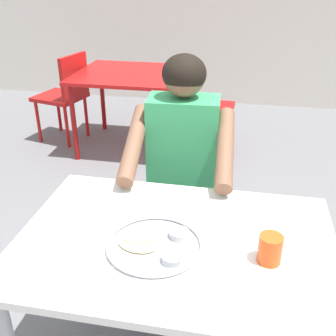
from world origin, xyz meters
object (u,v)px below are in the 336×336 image
table_foreground (175,257)px  thali_tray (155,245)px  diner_foreground (181,163)px  table_background_red (130,81)px  drinking_cup (270,248)px  chair_foreground (185,187)px  chair_red_left (66,92)px  chair_red_right (202,101)px

table_foreground → thali_tray: bearing=-135.8°
diner_foreground → table_background_red: bearing=113.3°
thali_tray → drinking_cup: drinking_cup is taller
table_foreground → chair_foreground: size_ratio=1.35×
chair_foreground → thali_tray: bearing=-88.1°
table_background_red → chair_red_left: 0.66m
thali_tray → diner_foreground: (-0.02, 0.65, -0.01)m
table_foreground → drinking_cup: 0.35m
drinking_cup → chair_foreground: bearing=115.1°
thali_tray → chair_foreground: size_ratio=0.40×
thali_tray → chair_red_right: (-0.11, 2.38, -0.25)m
table_foreground → chair_red_left: 2.79m
diner_foreground → chair_red_left: (-1.39, 1.77, -0.24)m
table_foreground → diner_foreground: (-0.08, 0.59, 0.08)m
chair_foreground → chair_red_left: chair_red_left is taller
chair_foreground → diner_foreground: (0.01, -0.22, 0.25)m
diner_foreground → table_foreground: bearing=-82.6°
chair_foreground → diner_foreground: bearing=-87.5°
table_background_red → chair_red_left: size_ratio=1.11×
diner_foreground → chair_red_right: 1.75m
thali_tray → chair_red_right: 2.39m
thali_tray → diner_foreground: 0.65m
thali_tray → table_background_red: bearing=107.9°
table_foreground → drinking_cup: (0.32, -0.06, 0.13)m
thali_tray → table_background_red: (-0.77, 2.39, -0.10)m
table_background_red → thali_tray: bearing=-72.1°
table_foreground → thali_tray: 0.12m
chair_foreground → diner_foreground: 0.33m
drinking_cup → diner_foreground: 0.76m
diner_foreground → table_background_red: size_ratio=1.31×
chair_red_left → chair_foreground: bearing=-48.3°
table_background_red → drinking_cup: bearing=-64.3°
thali_tray → diner_foreground: bearing=91.7°
chair_red_right → thali_tray: bearing=-87.4°
table_foreground → chair_red_left: chair_red_left is taller
thali_tray → chair_red_right: chair_red_right is taller
thali_tray → table_foreground: bearing=44.2°
thali_tray → chair_red_left: size_ratio=0.39×
table_background_red → chair_red_left: bearing=177.3°
table_foreground → chair_red_left: (-1.47, 2.37, -0.16)m
table_foreground → table_background_red: (-0.83, 2.34, -0.01)m
chair_red_left → chair_red_right: bearing=-1.9°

